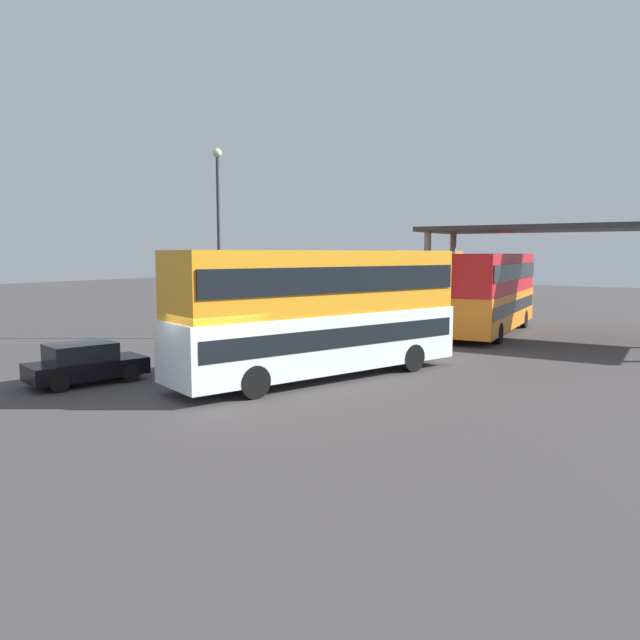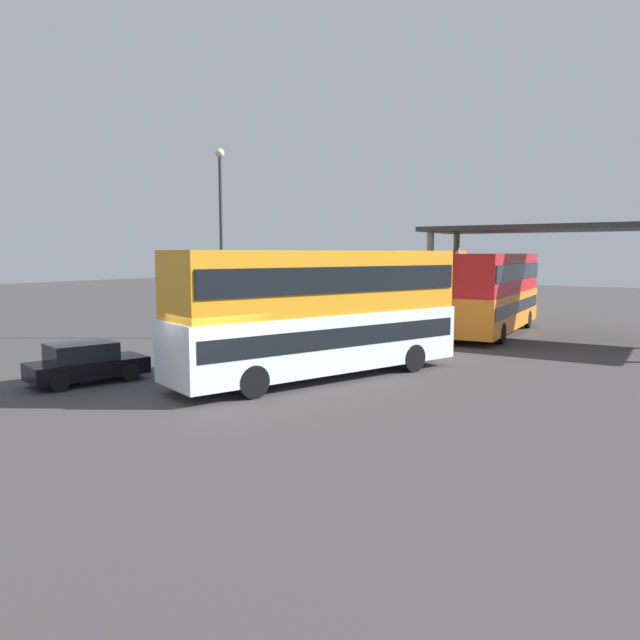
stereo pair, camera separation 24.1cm
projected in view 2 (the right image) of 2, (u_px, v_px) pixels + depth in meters
ground_plane at (211, 399)px, 17.64m from camera, size 140.00×140.00×0.00m
double_decker_main at (320, 309)px, 20.37m from camera, size 5.91×11.00×4.35m
parked_hatchback at (86, 363)px, 19.76m from camera, size 2.53×3.97×1.35m
double_decker_near_canopy at (415, 288)px, 32.52m from camera, size 3.16×11.29×4.38m
double_decker_mid_row at (495, 290)px, 31.61m from camera, size 3.41×11.29×4.23m
depot_canopy at (606, 234)px, 28.84m from camera, size 17.54×5.92×5.62m
lamppost_tall at (221, 223)px, 29.50m from camera, size 0.44×0.44×9.29m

